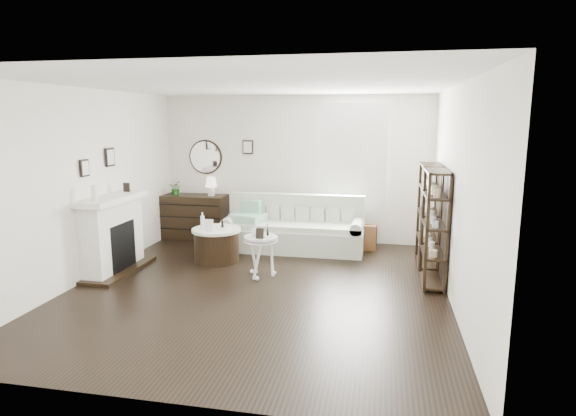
% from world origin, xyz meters
% --- Properties ---
extents(room, '(5.50, 5.50, 5.50)m').
position_xyz_m(room, '(0.73, 2.70, 1.60)').
color(room, black).
rests_on(room, ground).
extents(fireplace, '(0.50, 1.40, 1.84)m').
position_xyz_m(fireplace, '(-2.32, 0.30, 0.54)').
color(fireplace, white).
rests_on(fireplace, ground).
extents(shelf_unit_far, '(0.30, 0.80, 1.60)m').
position_xyz_m(shelf_unit_far, '(2.33, 1.55, 0.80)').
color(shelf_unit_far, black).
rests_on(shelf_unit_far, ground).
extents(shelf_unit_near, '(0.30, 0.80, 1.60)m').
position_xyz_m(shelf_unit_near, '(2.33, 0.65, 0.80)').
color(shelf_unit_near, black).
rests_on(shelf_unit_near, ground).
extents(sofa, '(2.44, 0.84, 0.95)m').
position_xyz_m(sofa, '(0.10, 2.08, 0.31)').
color(sofa, beige).
rests_on(sofa, ground).
extents(quilt, '(0.65, 0.58, 0.14)m').
position_xyz_m(quilt, '(-0.69, 1.95, 0.56)').
color(quilt, '#268B65').
rests_on(quilt, sofa).
extents(suitcase, '(0.68, 0.25, 0.45)m').
position_xyz_m(suitcase, '(1.20, 2.30, 0.22)').
color(suitcase, brown).
rests_on(suitcase, ground).
extents(dresser, '(1.26, 0.54, 0.84)m').
position_xyz_m(dresser, '(-1.92, 2.47, 0.42)').
color(dresser, black).
rests_on(dresser, ground).
extents(table_lamp, '(0.27, 0.27, 0.36)m').
position_xyz_m(table_lamp, '(-1.56, 2.47, 1.02)').
color(table_lamp, beige).
rests_on(table_lamp, dresser).
extents(potted_plant, '(0.27, 0.24, 0.28)m').
position_xyz_m(potted_plant, '(-2.24, 2.42, 0.98)').
color(potted_plant, '#1B5317').
rests_on(potted_plant, dresser).
extents(drum_table, '(0.78, 0.78, 0.54)m').
position_xyz_m(drum_table, '(-0.98, 1.10, 0.28)').
color(drum_table, black).
rests_on(drum_table, ground).
extents(pedestal_table, '(0.50, 0.50, 0.60)m').
position_xyz_m(pedestal_table, '(-0.09, 0.49, 0.55)').
color(pedestal_table, white).
rests_on(pedestal_table, ground).
extents(eiffel_drum, '(0.12, 0.12, 0.20)m').
position_xyz_m(eiffel_drum, '(-0.89, 1.15, 0.64)').
color(eiffel_drum, black).
rests_on(eiffel_drum, drum_table).
extents(bottle_drum, '(0.06, 0.06, 0.27)m').
position_xyz_m(bottle_drum, '(-1.18, 1.01, 0.68)').
color(bottle_drum, silver).
rests_on(bottle_drum, drum_table).
extents(card_frame_drum, '(0.15, 0.06, 0.19)m').
position_xyz_m(card_frame_drum, '(-1.04, 0.90, 0.64)').
color(card_frame_drum, silver).
rests_on(card_frame_drum, drum_table).
extents(eiffel_ped, '(0.12, 0.12, 0.16)m').
position_xyz_m(eiffel_ped, '(0.01, 0.53, 0.68)').
color(eiffel_ped, black).
rests_on(eiffel_ped, pedestal_table).
extents(flask_ped, '(0.13, 0.13, 0.24)m').
position_xyz_m(flask_ped, '(-0.18, 0.52, 0.73)').
color(flask_ped, silver).
rests_on(flask_ped, pedestal_table).
extents(card_frame_ped, '(0.11, 0.05, 0.15)m').
position_xyz_m(card_frame_ped, '(-0.07, 0.36, 0.68)').
color(card_frame_ped, black).
rests_on(card_frame_ped, pedestal_table).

